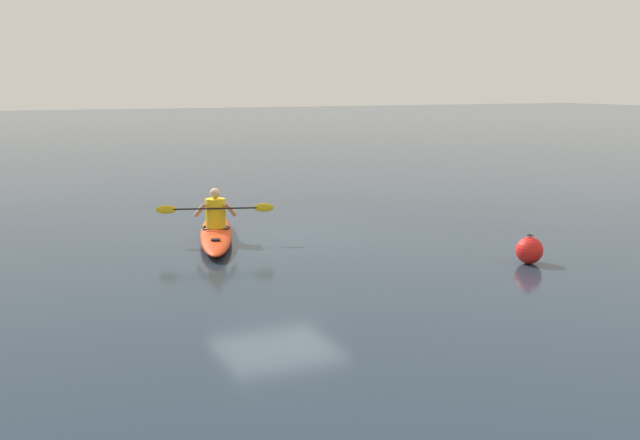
{
  "coord_description": "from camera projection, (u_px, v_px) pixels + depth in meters",
  "views": [
    {
      "loc": [
        5.68,
        14.65,
        3.13
      ],
      "look_at": [
        1.46,
        5.42,
        1.31
      ],
      "focal_mm": 43.26,
      "sensor_mm": 36.0,
      "label": 1
    }
  ],
  "objects": [
    {
      "name": "ground_plane",
      "position": [
        275.0,
        235.0,
        15.99
      ],
      "size": [
        160.0,
        160.0,
        0.0
      ],
      "primitive_type": "plane",
      "color": "#1E2D3D"
    },
    {
      "name": "kayak",
      "position": [
        216.0,
        233.0,
        15.52
      ],
      "size": [
        1.86,
        4.24,
        0.27
      ],
      "color": "red",
      "rests_on": "ground"
    },
    {
      "name": "kayaker",
      "position": [
        216.0,
        211.0,
        15.33
      ],
      "size": [
        2.21,
        0.75,
        0.79
      ],
      "color": "yellow",
      "rests_on": "kayak"
    },
    {
      "name": "mooring_buoy_orange_mid",
      "position": [
        529.0,
        250.0,
        13.45
      ],
      "size": [
        0.48,
        0.48,
        0.52
      ],
      "color": "red",
      "rests_on": "ground"
    }
  ]
}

